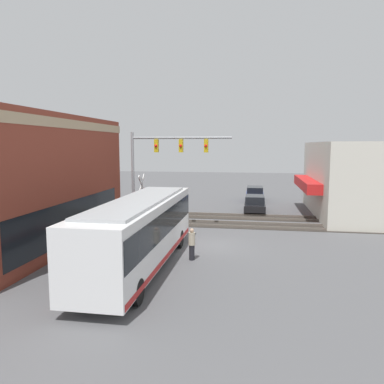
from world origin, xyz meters
TOP-DOWN VIEW (x-y plane):
  - ground_plane at (0.00, 0.00)m, footprint 120.00×120.00m
  - shop_building at (11.65, -11.53)m, footprint 13.36×9.33m
  - city_bus at (-4.44, 2.80)m, footprint 11.94×2.59m
  - traffic_signal_gantry at (4.23, 3.89)m, footprint 0.42×7.09m
  - crossing_signal at (4.12, 5.36)m, footprint 1.41×1.18m
  - rail_track_near at (6.00, 0.00)m, footprint 2.60×60.00m
  - rail_track_far at (9.20, 0.00)m, footprint 2.60×60.00m
  - parked_car_black at (11.78, -2.60)m, footprint 4.24×1.82m
  - parked_car_blue at (18.36, -2.60)m, footprint 4.65×1.82m
  - pedestrian_near_bus at (-2.88, 0.57)m, footprint 0.34×0.34m

SIDE VIEW (x-z plane):
  - ground_plane at x=0.00m, z-range 0.00..0.00m
  - rail_track_near at x=6.00m, z-range -0.05..0.10m
  - rail_track_far at x=9.20m, z-range -0.05..0.10m
  - parked_car_black at x=11.78m, z-range -0.06..1.42m
  - parked_car_blue at x=18.36m, z-range -0.06..1.49m
  - pedestrian_near_bus at x=-2.88m, z-range 0.01..1.67m
  - city_bus at x=-4.44m, z-range 0.18..3.51m
  - crossing_signal at x=4.12m, z-range 0.39..4.20m
  - shop_building at x=11.65m, z-range -0.01..6.11m
  - traffic_signal_gantry at x=4.23m, z-range 1.62..8.39m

